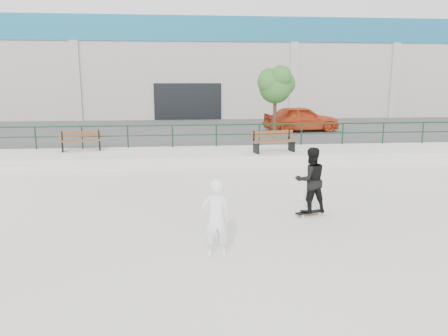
{
  "coord_description": "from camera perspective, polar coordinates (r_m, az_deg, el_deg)",
  "views": [
    {
      "loc": [
        -0.7,
        -9.03,
        3.63
      ],
      "look_at": [
        0.44,
        2.0,
        1.32
      ],
      "focal_mm": 35.0,
      "sensor_mm": 36.0,
      "label": 1
    }
  ],
  "objects": [
    {
      "name": "ground",
      "position": [
        9.75,
        -1.38,
        -10.06
      ],
      "size": [
        120.0,
        120.0,
        0.0
      ],
      "primitive_type": "plane",
      "color": "#B8B4A8",
      "rests_on": "ground"
    },
    {
      "name": "skateboard",
      "position": [
        11.97,
        11.06,
        -5.73
      ],
      "size": [
        0.8,
        0.44,
        0.09
      ],
      "rotation": [
        0.0,
        0.0,
        0.32
      ],
      "color": "black",
      "rests_on": "ground"
    },
    {
      "name": "ledge",
      "position": [
        18.85,
        -3.69,
        1.42
      ],
      "size": [
        30.0,
        3.0,
        0.5
      ],
      "primitive_type": "cube",
      "color": "beige",
      "rests_on": "ground"
    },
    {
      "name": "standing_skater",
      "position": [
        11.73,
        11.23,
        -1.55
      ],
      "size": [
        0.93,
        0.77,
        1.75
      ],
      "primitive_type": "imported",
      "rotation": [
        0.0,
        0.0,
        3.28
      ],
      "color": "black",
      "rests_on": "skateboard"
    },
    {
      "name": "commercial_building",
      "position": [
        41.04,
        -5.07,
        13.05
      ],
      "size": [
        44.2,
        16.33,
        8.0
      ],
      "color": "#ACA89B",
      "rests_on": "ground"
    },
    {
      "name": "bench_left",
      "position": [
        19.94,
        -18.18,
        3.37
      ],
      "size": [
        1.91,
        0.9,
        0.85
      ],
      "rotation": [
        0.0,
        0.0,
        0.21
      ],
      "color": "brown",
      "rests_on": "ledge"
    },
    {
      "name": "railing",
      "position": [
        19.98,
        -3.88,
        4.89
      ],
      "size": [
        28.0,
        0.06,
        1.03
      ],
      "color": "#14371F",
      "rests_on": "ledge"
    },
    {
      "name": "red_car",
      "position": [
        26.21,
        10.05,
        6.38
      ],
      "size": [
        4.55,
        2.2,
        1.5
      ],
      "primitive_type": "imported",
      "rotation": [
        0.0,
        0.0,
        1.67
      ],
      "color": "#BB3C17",
      "rests_on": "parking_strip"
    },
    {
      "name": "parking_strip",
      "position": [
        27.25,
        -4.41,
        4.61
      ],
      "size": [
        60.0,
        14.0,
        0.5
      ],
      "primitive_type": "cube",
      "color": "#3B3B3B",
      "rests_on": "ground"
    },
    {
      "name": "seated_skater",
      "position": [
        8.91,
        -1.04,
        -6.59
      ],
      "size": [
        0.62,
        0.42,
        1.64
      ],
      "primitive_type": "imported",
      "rotation": [
        0.0,
        0.0,
        3.2
      ],
      "color": "white",
      "rests_on": "ground"
    },
    {
      "name": "tree",
      "position": [
        23.21,
        6.8,
        10.89
      ],
      "size": [
        2.1,
        1.87,
        3.74
      ],
      "color": "#4A3825",
      "rests_on": "parking_strip"
    },
    {
      "name": "bench_right",
      "position": [
        18.68,
        6.48,
        3.45
      ],
      "size": [
        2.05,
        0.97,
        0.91
      ],
      "rotation": [
        0.0,
        0.0,
        0.21
      ],
      "color": "brown",
      "rests_on": "ledge"
    }
  ]
}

